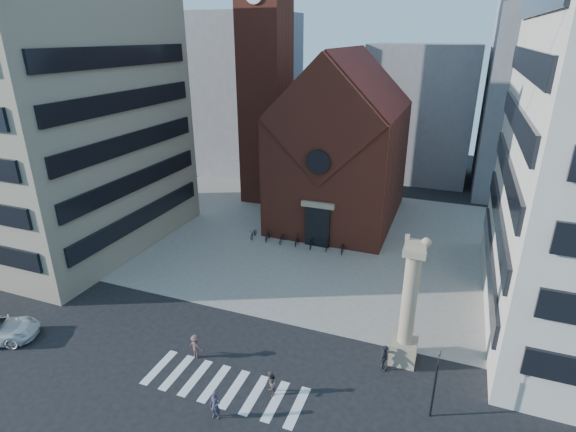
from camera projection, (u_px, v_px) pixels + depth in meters
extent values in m
plane|color=black|center=(239.00, 352.00, 29.08)|extent=(120.00, 120.00, 0.00)
cube|color=#9B958D|center=(323.00, 237.00, 45.53)|extent=(46.00, 30.00, 0.05)
cube|color=brown|center=(341.00, 165.00, 48.48)|extent=(12.00, 16.00, 12.00)
cube|color=#5A201C|center=(344.00, 108.00, 46.57)|extent=(12.00, 15.40, 12.00)
cube|color=brown|center=(321.00, 122.00, 39.33)|extent=(11.76, 0.50, 11.76)
cylinder|color=black|center=(318.00, 162.00, 40.26)|extent=(2.20, 0.30, 2.20)
cube|color=black|center=(317.00, 227.00, 42.92)|extent=(2.40, 0.30, 4.00)
cube|color=tan|center=(318.00, 205.00, 42.01)|extent=(3.20, 0.40, 0.50)
cube|color=brown|center=(265.00, 74.00, 50.99)|extent=(5.00, 5.00, 30.00)
cube|color=gray|center=(46.00, 107.00, 40.76)|extent=(18.00, 20.00, 26.00)
cube|color=gray|center=(236.00, 94.00, 66.18)|extent=(16.00, 14.00, 22.00)
cube|color=gray|center=(420.00, 112.00, 62.69)|extent=(14.00, 12.00, 18.00)
cube|color=gray|center=(558.00, 99.00, 53.69)|extent=(16.00, 14.00, 24.00)
cube|color=tan|center=(403.00, 351.00, 28.10)|extent=(1.60, 1.60, 1.50)
cylinder|color=tan|center=(409.00, 299.00, 26.69)|extent=(0.90, 0.90, 6.00)
cube|color=tan|center=(415.00, 251.00, 25.49)|extent=(1.30, 1.30, 0.40)
cube|color=tan|center=(416.00, 245.00, 25.34)|extent=(1.20, 0.50, 0.55)
sphere|color=tan|center=(426.00, 242.00, 25.06)|extent=(0.56, 0.56, 0.56)
cube|color=tan|center=(408.00, 237.00, 25.35)|extent=(0.25, 0.15, 0.35)
cylinder|color=black|center=(434.00, 391.00, 23.60)|extent=(0.12, 0.12, 3.50)
imported|color=black|center=(439.00, 358.00, 22.79)|extent=(0.13, 0.16, 0.80)
imported|color=#363246|center=(215.00, 405.00, 23.83)|extent=(0.62, 0.41, 1.70)
imported|color=#554844|center=(271.00, 383.00, 25.42)|extent=(0.94, 0.96, 1.56)
imported|color=#2C2B34|center=(384.00, 358.00, 27.29)|extent=(0.55, 1.07, 1.76)
imported|color=brown|center=(196.00, 346.00, 28.42)|extent=(1.14, 0.77, 1.63)
imported|color=black|center=(254.00, 233.00, 45.20)|extent=(0.82, 1.83, 0.93)
imported|color=black|center=(268.00, 235.00, 44.67)|extent=(0.68, 1.76, 1.03)
imported|color=black|center=(282.00, 238.00, 44.18)|extent=(0.82, 1.83, 0.93)
imported|color=black|center=(297.00, 240.00, 43.65)|extent=(0.68, 1.76, 1.03)
imported|color=black|center=(312.00, 243.00, 43.16)|extent=(0.82, 1.83, 0.93)
imported|color=black|center=(327.00, 245.00, 42.64)|extent=(0.68, 1.76, 1.03)
imported|color=black|center=(343.00, 248.00, 42.15)|extent=(0.82, 1.83, 0.93)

